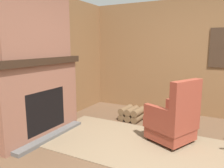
{
  "coord_description": "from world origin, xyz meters",
  "views": [
    {
      "loc": [
        0.58,
        -2.6,
        1.54
      ],
      "look_at": [
        -1.09,
        0.59,
        0.9
      ],
      "focal_mm": 35.0,
      "sensor_mm": 36.0,
      "label": 1
    }
  ],
  "objects_px": {
    "armchair": "(174,120)",
    "firewood_stack": "(132,114)",
    "storage_case": "(51,53)",
    "decorative_plate_on_mantel": "(32,49)",
    "oil_lamp_vase": "(8,52)"
  },
  "relations": [
    {
      "from": "armchair",
      "to": "firewood_stack",
      "type": "distance_m",
      "value": 1.24
    },
    {
      "from": "storage_case",
      "to": "decorative_plate_on_mantel",
      "type": "xyz_separation_m",
      "value": [
        -0.02,
        -0.4,
        0.07
      ]
    },
    {
      "from": "armchair",
      "to": "oil_lamp_vase",
      "type": "relative_size",
      "value": 3.66
    },
    {
      "from": "oil_lamp_vase",
      "to": "storage_case",
      "type": "distance_m",
      "value": 0.88
    },
    {
      "from": "armchair",
      "to": "firewood_stack",
      "type": "bearing_deg",
      "value": -9.88
    },
    {
      "from": "firewood_stack",
      "to": "decorative_plate_on_mantel",
      "type": "relative_size",
      "value": 1.73
    },
    {
      "from": "armchair",
      "to": "firewood_stack",
      "type": "relative_size",
      "value": 2.22
    },
    {
      "from": "armchair",
      "to": "firewood_stack",
      "type": "xyz_separation_m",
      "value": [
        -1.0,
        0.7,
        -0.24
      ]
    },
    {
      "from": "firewood_stack",
      "to": "decorative_plate_on_mantel",
      "type": "height_order",
      "value": "decorative_plate_on_mantel"
    },
    {
      "from": "firewood_stack",
      "to": "oil_lamp_vase",
      "type": "relative_size",
      "value": 1.65
    },
    {
      "from": "storage_case",
      "to": "decorative_plate_on_mantel",
      "type": "distance_m",
      "value": 0.41
    },
    {
      "from": "armchair",
      "to": "decorative_plate_on_mantel",
      "type": "bearing_deg",
      "value": 43.99
    },
    {
      "from": "storage_case",
      "to": "decorative_plate_on_mantel",
      "type": "relative_size",
      "value": 0.92
    },
    {
      "from": "firewood_stack",
      "to": "oil_lamp_vase",
      "type": "bearing_deg",
      "value": -121.59
    },
    {
      "from": "armchair",
      "to": "decorative_plate_on_mantel",
      "type": "height_order",
      "value": "decorative_plate_on_mantel"
    }
  ]
}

